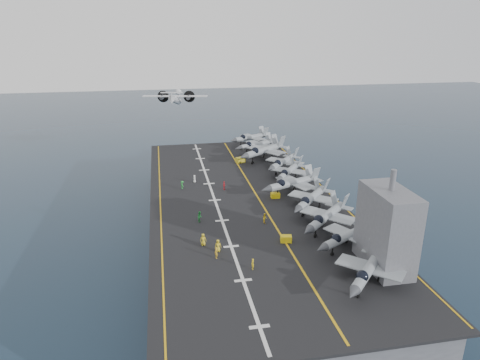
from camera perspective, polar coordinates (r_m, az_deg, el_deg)
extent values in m
plane|color=#142135|center=(92.96, 0.46, -8.39)|extent=(500.00, 500.00, 0.00)
cube|color=#56595E|center=(90.71, 0.47, -5.60)|extent=(36.00, 90.00, 10.00)
cube|color=black|center=(88.62, 0.48, -2.56)|extent=(38.00, 92.00, 0.40)
cube|color=gold|center=(89.13, 2.38, -2.29)|extent=(0.35, 90.00, 0.02)
cube|color=silver|center=(87.66, -3.37, -2.70)|extent=(0.50, 90.00, 0.02)
cube|color=gold|center=(87.09, -10.58, -3.17)|extent=(0.25, 90.00, 0.02)
cube|color=gold|center=(93.67, 11.66, -1.59)|extent=(0.25, 90.00, 0.02)
imported|color=gold|center=(67.95, -2.96, -8.73)|extent=(1.27, 0.89, 2.04)
imported|color=gold|center=(66.21, -3.20, -9.68)|extent=(1.04, 1.25, 1.79)
imported|color=green|center=(78.14, -5.36, -4.85)|extent=(0.97, 1.30, 1.99)
imported|color=green|center=(94.13, -7.70, -0.66)|extent=(0.99, 1.25, 1.83)
imported|color=red|center=(92.93, -2.13, -0.74)|extent=(1.18, 1.35, 1.89)
imported|color=silver|center=(97.70, -6.08, 0.16)|extent=(0.85, 1.16, 1.78)
imported|color=yellow|center=(63.37, 1.69, -11.14)|extent=(0.70, 1.04, 1.70)
imported|color=yellow|center=(77.47, 3.33, -5.09)|extent=(0.75, 1.11, 1.83)
imported|color=gold|center=(69.92, -4.94, -7.91)|extent=(1.27, 0.89, 2.04)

